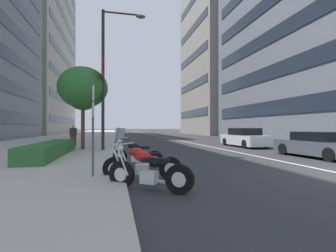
{
  "coord_description": "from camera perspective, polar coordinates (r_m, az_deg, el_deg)",
  "views": [
    {
      "loc": [
        -5.76,
        7.16,
        1.5
      ],
      "look_at": [
        12.39,
        3.1,
        1.59
      ],
      "focal_mm": 25.79,
      "sensor_mm": 36.0,
      "label": 1
    }
  ],
  "objects": [
    {
      "name": "motorcycle_second_in_row",
      "position": [
        5.8,
        -4.67,
        -10.92
      ],
      "size": [
        1.34,
        1.86,
        1.11
      ],
      "rotation": [
        0.0,
        0.0,
        0.97
      ],
      "color": "black",
      "rests_on": "ground"
    },
    {
      "name": "motorcycle_mid_row",
      "position": [
        9.53,
        -7.6,
        -6.68
      ],
      "size": [
        1.33,
        1.85,
        1.47
      ],
      "rotation": [
        0.0,
        0.0,
        0.96
      ],
      "color": "black",
      "rests_on": "ground"
    },
    {
      "name": "parking_sign_by_curb",
      "position": [
        6.9,
        -17.28,
        1.65
      ],
      "size": [
        0.32,
        0.06,
        2.52
      ],
      "color": "#47494C",
      "rests_on": "sidewalk_right_plaza"
    },
    {
      "name": "motorcycle_far_end_row",
      "position": [
        6.94,
        -6.41,
        -8.98
      ],
      "size": [
        0.73,
        2.21,
        1.49
      ],
      "rotation": [
        0.0,
        0.0,
        1.35
      ],
      "color": "black",
      "rests_on": "ground"
    },
    {
      "name": "street_tree_mid_sidewalk",
      "position": [
        23.79,
        -19.41,
        6.26
      ],
      "size": [
        2.72,
        2.72,
        5.23
      ],
      "color": "#473323",
      "rests_on": "sidewalk_right_plaza"
    },
    {
      "name": "lane_centre_stripe",
      "position": [
        41.41,
        -2.66,
        -2.35
      ],
      "size": [
        110.0,
        0.16,
        0.01
      ],
      "primitive_type": "cube",
      "color": "silver",
      "rests_on": "ground"
    },
    {
      "name": "clipped_hedge_bed",
      "position": [
        12.71,
        -25.85,
        -4.9
      ],
      "size": [
        6.76,
        1.1,
        0.63
      ],
      "primitive_type": "cube",
      "color": "#28602D",
      "rests_on": "sidewalk_right_plaza"
    },
    {
      "name": "car_approaching_light",
      "position": [
        14.06,
        31.98,
        -3.88
      ],
      "size": [
        4.28,
        1.97,
        1.27
      ],
      "rotation": [
        0.0,
        0.0,
        0.03
      ],
      "color": "#4C515B",
      "rests_on": "ground"
    },
    {
      "name": "street_lamp_with_banners",
      "position": [
        15.26,
        -13.67,
        13.62
      ],
      "size": [
        1.26,
        2.63,
        8.34
      ],
      "color": "#232326",
      "rests_on": "sidewalk_right_plaza"
    },
    {
      "name": "sidewalk_right_plaza",
      "position": [
        36.17,
        -20.91,
        -2.52
      ],
      "size": [
        160.0,
        11.0,
        0.15
      ],
      "primitive_type": "cube",
      "color": "#B2ADA3",
      "rests_on": "ground"
    },
    {
      "name": "office_tower_near_left",
      "position": [
        59.32,
        13.08,
        25.58
      ],
      "size": [
        18.8,
        14.37,
        54.73
      ],
      "color": "gray",
      "rests_on": "ground"
    },
    {
      "name": "street_tree_far_plaza",
      "position": [
        15.89,
        -19.46,
        8.53
      ],
      "size": [
        2.98,
        2.98,
        5.05
      ],
      "color": "#473323",
      "rests_on": "sidewalk_right_plaza"
    },
    {
      "name": "car_mid_block_traffic",
      "position": [
        19.49,
        17.61,
        -2.74
      ],
      "size": [
        4.69,
        1.92,
        1.43
      ],
      "rotation": [
        0.0,
        0.0,
        -0.01
      ],
      "color": "silver",
      "rests_on": "ground"
    },
    {
      "name": "pedestrian_on_plaza",
      "position": [
        18.0,
        -21.5,
        -2.16
      ],
      "size": [
        0.4,
        0.47,
        1.51
      ],
      "rotation": [
        0.0,
        0.0,
        2.72
      ],
      "color": "maroon",
      "rests_on": "sidewalk_right_plaza"
    },
    {
      "name": "office_tower_far_right_block",
      "position": [
        68.57,
        -30.53,
        15.58
      ],
      "size": [
        32.59,
        17.36,
        40.38
      ],
      "color": "#B7B2A3",
      "rests_on": "ground"
    }
  ]
}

